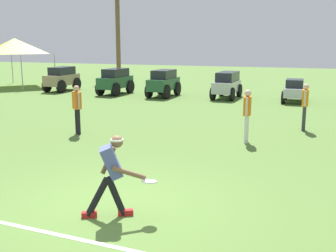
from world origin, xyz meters
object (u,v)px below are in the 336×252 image
parked_car_slot_e (294,90)px  palm_tree_far_left (118,23)px  teammate_near_sideline (77,105)px  parked_car_slot_b (115,81)px  parked_car_slot_a (62,78)px  event_tent (15,46)px  frisbee_thrower (111,172)px  parked_car_slot_c (164,82)px  frisbee_in_flight (149,182)px  teammate_midfield (305,103)px  teammate_deep (247,111)px  parked_car_slot_d (227,84)px

parked_car_slot_e → palm_tree_far_left: (-13.05, 7.93, 3.58)m
teammate_near_sideline → parked_car_slot_b: teammate_near_sideline is taller
parked_car_slot_a → event_tent: event_tent is taller
frisbee_thrower → parked_car_slot_c: size_ratio=0.59×
parked_car_slot_e → event_tent: event_tent is taller
frisbee_thrower → frisbee_in_flight: size_ratio=4.97×
parked_car_slot_e → frisbee_in_flight: bearing=-96.7°
parked_car_slot_a → teammate_midfield: bearing=-26.8°
parked_car_slot_c → parked_car_slot_b: bearing=178.3°
frisbee_in_flight → parked_car_slot_e: 14.97m
frisbee_in_flight → event_tent: size_ratio=0.08×
parked_car_slot_e → palm_tree_far_left: size_ratio=0.32×
teammate_near_sideline → parked_car_slot_c: teammate_near_sideline is taller
frisbee_in_flight → parked_car_slot_e: bearing=83.3°
frisbee_thrower → parked_car_slot_a: 18.58m
teammate_midfield → event_tent: size_ratio=0.44×
frisbee_in_flight → parked_car_slot_c: parked_car_slot_c is taller
palm_tree_far_left → event_tent: palm_tree_far_left is taller
parked_car_slot_a → teammate_deep: bearing=-37.3°
parked_car_slot_c → event_tent: event_tent is taller
teammate_midfield → parked_car_slot_d: 7.94m
parked_car_slot_d → event_tent: (-13.73, 1.08, 1.84)m
teammate_midfield → teammate_deep: 2.78m
teammate_deep → parked_car_slot_b: size_ratio=0.64×
parked_car_slot_c → parked_car_slot_e: bearing=1.6°
frisbee_in_flight → event_tent: event_tent is taller
parked_car_slot_e → parked_car_slot_b: bearing=-179.4°
teammate_near_sideline → parked_car_slot_b: 9.95m
parked_car_slot_b → event_tent: bearing=169.4°
parked_car_slot_e → teammate_deep: bearing=-96.3°
teammate_near_sideline → parked_car_slot_d: teammate_near_sideline is taller
parked_car_slot_a → parked_car_slot_e: bearing=-1.0°
parked_car_slot_d → event_tent: 13.89m
teammate_midfield → parked_car_slot_a: size_ratio=0.65×
frisbee_in_flight → parked_car_slot_d: (-1.58, 15.12, 0.06)m
teammate_midfield → parked_car_slot_a: (-13.64, 6.90, -0.20)m
frisbee_in_flight → event_tent: 22.37m
frisbee_in_flight → teammate_deep: 5.97m
frisbee_thrower → teammate_midfield: bearing=70.3°
teammate_near_sideline → palm_tree_far_left: bearing=111.2°
teammate_midfield → palm_tree_far_left: palm_tree_far_left is taller
frisbee_thrower → parked_car_slot_b: frisbee_thrower is taller
event_tent → teammate_deep: bearing=-32.6°
teammate_near_sideline → frisbee_thrower: bearing=-54.5°
teammate_midfield → frisbee_in_flight: bearing=-105.8°
palm_tree_far_left → parked_car_slot_e: bearing=-31.3°
parked_car_slot_e → event_tent: size_ratio=0.62×
parked_car_slot_b → palm_tree_far_left: 9.43m
frisbee_in_flight → parked_car_slot_a: parked_car_slot_a is taller
frisbee_in_flight → teammate_near_sideline: size_ratio=0.18×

